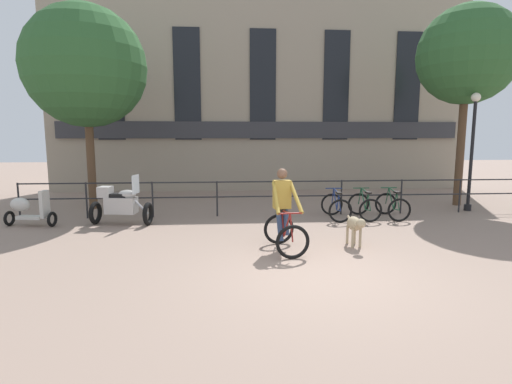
# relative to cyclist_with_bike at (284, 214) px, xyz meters

# --- Properties ---
(ground_plane) EXTENTS (60.00, 60.00, 0.00)m
(ground_plane) POSITION_rel_cyclist_with_bike_xyz_m (0.42, -1.61, -0.76)
(ground_plane) COLOR gray
(canal_railing) EXTENTS (15.05, 0.05, 1.05)m
(canal_railing) POSITION_rel_cyclist_with_bike_xyz_m (0.42, 3.59, -0.05)
(canal_railing) COLOR #232326
(canal_railing) RESTS_ON ground_plane
(building_facade) EXTENTS (18.00, 0.72, 8.12)m
(building_facade) POSITION_rel_cyclist_with_bike_xyz_m (0.42, 9.38, 3.28)
(building_facade) COLOR gray
(building_facade) RESTS_ON ground_plane
(cyclist_with_bike) EXTENTS (0.81, 1.24, 1.70)m
(cyclist_with_bike) POSITION_rel_cyclist_with_bike_xyz_m (0.00, 0.00, 0.00)
(cyclist_with_bike) COLOR black
(cyclist_with_bike) RESTS_ON ground_plane
(dog) EXTENTS (0.29, 0.88, 0.67)m
(dog) POSITION_rel_cyclist_with_bike_xyz_m (1.57, 0.10, -0.29)
(dog) COLOR tan
(dog) RESTS_ON ground_plane
(parked_motorcycle) EXTENTS (1.66, 0.86, 1.35)m
(parked_motorcycle) POSITION_rel_cyclist_with_bike_xyz_m (-4.01, 2.66, -0.20)
(parked_motorcycle) COLOR black
(parked_motorcycle) RESTS_ON ground_plane
(parked_bicycle_near_lamp) EXTENTS (0.71, 1.14, 0.86)m
(parked_bicycle_near_lamp) POSITION_rel_cyclist_with_bike_xyz_m (1.95, 2.93, -0.41)
(parked_bicycle_near_lamp) COLOR black
(parked_bicycle_near_lamp) RESTS_ON ground_plane
(parked_bicycle_mid_left) EXTENTS (0.68, 1.12, 0.86)m
(parked_bicycle_mid_left) POSITION_rel_cyclist_with_bike_xyz_m (2.78, 2.93, -0.41)
(parked_bicycle_mid_left) COLOR black
(parked_bicycle_mid_left) RESTS_ON ground_plane
(parked_bicycle_mid_right) EXTENTS (0.71, 1.14, 0.86)m
(parked_bicycle_mid_right) POSITION_rel_cyclist_with_bike_xyz_m (3.62, 2.93, -0.41)
(parked_bicycle_mid_right) COLOR black
(parked_bicycle_mid_right) RESTS_ON ground_plane
(parked_scooter) EXTENTS (1.33, 0.62, 0.96)m
(parked_scooter) POSITION_rel_cyclist_with_bike_xyz_m (-6.39, 2.65, -0.30)
(parked_scooter) COLOR black
(parked_scooter) RESTS_ON ground_plane
(street_lamp) EXTENTS (0.28, 0.28, 3.68)m
(street_lamp) POSITION_rel_cyclist_with_bike_xyz_m (6.49, 3.84, 1.32)
(street_lamp) COLOR black
(street_lamp) RESTS_ON ground_plane
(tree_canalside_left) EXTENTS (3.77, 3.77, 6.40)m
(tree_canalside_left) POSITION_rel_cyclist_with_bike_xyz_m (-5.54, 5.18, 3.74)
(tree_canalside_left) COLOR brown
(tree_canalside_left) RESTS_ON ground_plane
(tree_canalside_right) EXTENTS (3.20, 3.20, 6.59)m
(tree_canalside_right) POSITION_rel_cyclist_with_bike_xyz_m (6.74, 4.85, 4.20)
(tree_canalside_right) COLOR brown
(tree_canalside_right) RESTS_ON ground_plane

